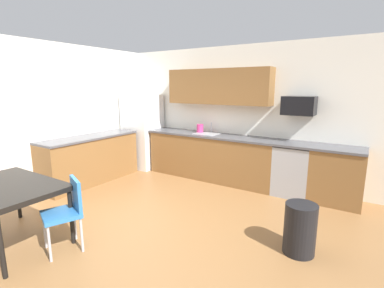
# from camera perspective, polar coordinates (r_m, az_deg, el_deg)

# --- Properties ---
(ground_plane) EXTENTS (12.00, 12.00, 0.00)m
(ground_plane) POSITION_cam_1_polar(r_m,az_deg,el_deg) (4.09, -7.92, -16.29)
(ground_plane) COLOR olive
(wall_back) EXTENTS (5.80, 0.10, 2.70)m
(wall_back) POSITION_cam_1_polar(r_m,az_deg,el_deg) (5.90, 8.76, 6.04)
(wall_back) COLOR white
(wall_back) RESTS_ON ground
(wall_left) EXTENTS (0.10, 5.80, 2.70)m
(wall_left) POSITION_cam_1_polar(r_m,az_deg,el_deg) (5.76, -28.85, 4.61)
(wall_left) COLOR white
(wall_left) RESTS_ON ground
(cabinet_run_back) EXTENTS (2.75, 0.60, 0.90)m
(cabinet_run_back) POSITION_cam_1_polar(r_m,az_deg,el_deg) (5.92, 3.75, -2.69)
(cabinet_run_back) COLOR brown
(cabinet_run_back) RESTS_ON ground
(cabinet_run_back_right) EXTENTS (0.80, 0.60, 0.90)m
(cabinet_run_back_right) POSITION_cam_1_polar(r_m,az_deg,el_deg) (5.24, 27.21, -5.88)
(cabinet_run_back_right) COLOR brown
(cabinet_run_back_right) RESTS_ON ground
(cabinet_run_left) EXTENTS (0.60, 2.00, 0.90)m
(cabinet_run_left) POSITION_cam_1_polar(r_m,az_deg,el_deg) (6.05, -19.77, -3.05)
(cabinet_run_left) COLOR brown
(cabinet_run_left) RESTS_ON ground
(countertop_back) EXTENTS (4.80, 0.64, 0.04)m
(countertop_back) POSITION_cam_1_polar(r_m,az_deg,el_deg) (5.65, 7.17, 1.43)
(countertop_back) COLOR #4C4C51
(countertop_back) RESTS_ON cabinet_run_back
(countertop_left) EXTENTS (0.64, 2.00, 0.04)m
(countertop_left) POSITION_cam_1_polar(r_m,az_deg,el_deg) (5.95, -20.07, 1.33)
(countertop_left) COLOR #4C4C51
(countertop_left) RESTS_ON cabinet_run_left
(upper_cabinets_back) EXTENTS (2.20, 0.34, 0.70)m
(upper_cabinets_back) POSITION_cam_1_polar(r_m,az_deg,el_deg) (5.81, 5.26, 11.47)
(upper_cabinets_back) COLOR brown
(refrigerator) EXTENTS (0.76, 0.70, 1.72)m
(refrigerator) POSITION_cam_1_polar(r_m,az_deg,el_deg) (6.81, -9.91, 2.56)
(refrigerator) COLOR white
(refrigerator) RESTS_ON ground
(oven_range) EXTENTS (0.60, 0.60, 0.91)m
(oven_range) POSITION_cam_1_polar(r_m,az_deg,el_deg) (5.34, 19.70, -4.89)
(oven_range) COLOR #999BA0
(oven_range) RESTS_ON ground
(microwave) EXTENTS (0.54, 0.36, 0.32)m
(microwave) POSITION_cam_1_polar(r_m,az_deg,el_deg) (5.25, 20.79, 7.25)
(microwave) COLOR black
(sink_basin) EXTENTS (0.48, 0.40, 0.14)m
(sink_basin) POSITION_cam_1_polar(r_m,az_deg,el_deg) (5.87, 3.04, 1.49)
(sink_basin) COLOR #A5A8AD
(sink_basin) RESTS_ON countertop_back
(sink_faucet) EXTENTS (0.02, 0.02, 0.24)m
(sink_faucet) POSITION_cam_1_polar(r_m,az_deg,el_deg) (6.00, 3.91, 3.25)
(sink_faucet) COLOR #B2B5BA
(sink_faucet) RESTS_ON countertop_back
(dining_table) EXTENTS (1.40, 0.90, 0.75)m
(dining_table) POSITION_cam_1_polar(r_m,az_deg,el_deg) (4.08, -33.28, -7.69)
(dining_table) COLOR black
(dining_table) RESTS_ON ground
(chair_near_table) EXTENTS (0.52, 0.52, 0.85)m
(chair_near_table) POSITION_cam_1_polar(r_m,az_deg,el_deg) (3.69, -23.91, -11.82)
(chair_near_table) COLOR #2D72B7
(chair_near_table) RESTS_ON ground
(trash_bin) EXTENTS (0.36, 0.36, 0.60)m
(trash_bin) POSITION_cam_1_polar(r_m,az_deg,el_deg) (3.61, 20.98, -15.71)
(trash_bin) COLOR black
(trash_bin) RESTS_ON ground
(kettle) EXTENTS (0.14, 0.14, 0.20)m
(kettle) POSITION_cam_1_polar(r_m,az_deg,el_deg) (5.99, 1.63, 3.07)
(kettle) COLOR #CC3372
(kettle) RESTS_ON countertop_back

